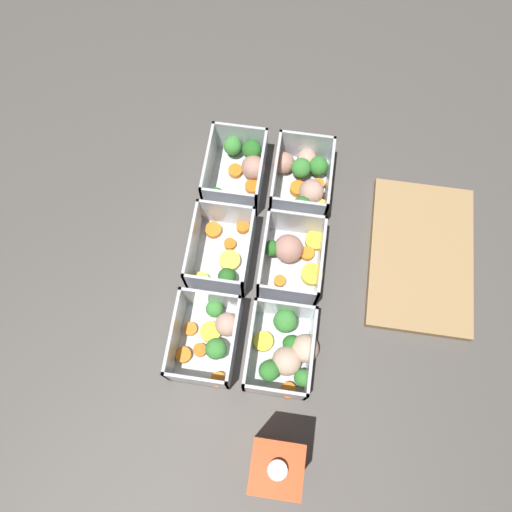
{
  "coord_description": "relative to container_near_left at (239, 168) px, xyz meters",
  "views": [
    {
      "loc": [
        0.29,
        0.04,
        0.85
      ],
      "look_at": [
        0.0,
        0.0,
        0.03
      ],
      "focal_mm": 35.0,
      "sensor_mm": 36.0,
      "label": 1
    }
  ],
  "objects": [
    {
      "name": "ground_plane",
      "position": [
        0.17,
        0.06,
        -0.03
      ],
      "size": [
        4.0,
        4.0,
        0.0
      ],
      "primitive_type": "plane",
      "color": "#56514C"
    },
    {
      "name": "container_near_left",
      "position": [
        0.0,
        0.0,
        0.0
      ],
      "size": [
        0.14,
        0.11,
        0.08
      ],
      "color": "silver",
      "rests_on": "ground_plane"
    },
    {
      "name": "container_near_center",
      "position": [
        0.17,
        -0.0,
        -0.0
      ],
      "size": [
        0.15,
        0.1,
        0.08
      ],
      "color": "silver",
      "rests_on": "ground_plane"
    },
    {
      "name": "container_near_right",
      "position": [
        0.32,
        0.0,
        -0.0
      ],
      "size": [
        0.15,
        0.11,
        0.08
      ],
      "color": "silver",
      "rests_on": "ground_plane"
    },
    {
      "name": "container_far_left",
      "position": [
        0.0,
        0.12,
        -0.0
      ],
      "size": [
        0.15,
        0.13,
        0.08
      ],
      "color": "silver",
      "rests_on": "ground_plane"
    },
    {
      "name": "container_far_center",
      "position": [
        0.16,
        0.12,
        -0.0
      ],
      "size": [
        0.14,
        0.11,
        0.08
      ],
      "color": "silver",
      "rests_on": "ground_plane"
    },
    {
      "name": "container_far_right",
      "position": [
        0.32,
        0.13,
        -0.0
      ],
      "size": [
        0.15,
        0.12,
        0.08
      ],
      "color": "silver",
      "rests_on": "ground_plane"
    },
    {
      "name": "juice_carton",
      "position": [
        0.49,
        0.13,
        0.07
      ],
      "size": [
        0.07,
        0.07,
        0.2
      ],
      "color": "#D14C1E",
      "rests_on": "ground_plane"
    },
    {
      "name": "cutting_board",
      "position": [
        0.12,
        0.35,
        -0.02
      ],
      "size": [
        0.28,
        0.18,
        0.02
      ],
      "color": "tan",
      "rests_on": "ground_plane"
    }
  ]
}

